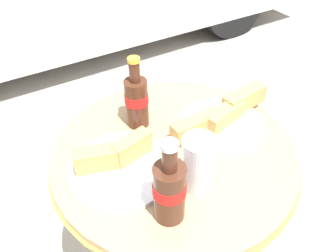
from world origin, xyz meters
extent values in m
cylinder|color=gold|center=(0.00, 0.00, 0.34)|extent=(0.09, 0.09, 0.64)
cylinder|color=gold|center=(0.00, 0.00, 0.66)|extent=(0.65, 0.65, 0.01)
cylinder|color=tan|center=(0.00, 0.00, 0.67)|extent=(0.63, 0.63, 0.02)
cylinder|color=#4C2819|center=(-0.12, -0.17, 0.75)|extent=(0.07, 0.07, 0.14)
cylinder|color=red|center=(-0.12, -0.17, 0.77)|extent=(0.07, 0.07, 0.03)
cylinder|color=#4C2819|center=(-0.12, -0.17, 0.85)|extent=(0.03, 0.03, 0.06)
cylinder|color=silver|center=(-0.12, -0.17, 0.88)|extent=(0.03, 0.03, 0.01)
cylinder|color=#4C2819|center=(-0.03, 0.14, 0.75)|extent=(0.06, 0.06, 0.14)
cylinder|color=red|center=(-0.03, 0.14, 0.77)|extent=(0.06, 0.06, 0.03)
cylinder|color=#4C2819|center=(-0.03, 0.14, 0.85)|extent=(0.03, 0.03, 0.06)
cylinder|color=gold|center=(-0.03, 0.14, 0.88)|extent=(0.03, 0.03, 0.01)
cylinder|color=black|center=(-0.02, -0.13, 0.73)|extent=(0.07, 0.07, 0.11)
cylinder|color=silver|center=(-0.02, -0.13, 0.75)|extent=(0.08, 0.08, 0.13)
cylinder|color=white|center=(0.16, 0.01, 0.69)|extent=(0.23, 0.23, 0.01)
cube|color=white|center=(0.16, 0.01, 0.69)|extent=(0.16, 0.16, 0.00)
cube|color=tan|center=(0.07, 0.01, 0.72)|extent=(0.15, 0.04, 0.05)
cube|color=tan|center=(0.16, 0.00, 0.72)|extent=(0.14, 0.07, 0.05)
cube|color=tan|center=(0.26, 0.03, 0.72)|extent=(0.15, 0.06, 0.06)
cylinder|color=white|center=(-0.15, 0.00, 0.69)|extent=(0.25, 0.25, 0.01)
cube|color=white|center=(-0.15, 0.00, 0.69)|extent=(0.19, 0.19, 0.00)
cube|color=tan|center=(-0.20, 0.03, 0.72)|extent=(0.12, 0.07, 0.05)
cube|color=tan|center=(-0.11, 0.02, 0.73)|extent=(0.11, 0.06, 0.06)
camera|label=1|loc=(-0.34, -0.51, 1.27)|focal=35.00mm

